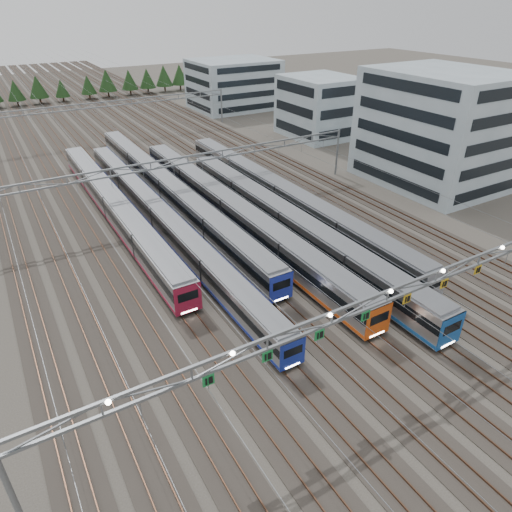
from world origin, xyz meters
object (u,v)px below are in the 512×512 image
train_e (288,223)px  depot_bldg_mid (320,107)px  gantry_near (388,299)px  depot_bldg_north (234,84)px  train_a (115,207)px  train_f (283,196)px  train_c (168,189)px  train_b (160,217)px  train_d (230,210)px  gantry_mid (188,166)px  depot_bldg_south (439,129)px  gantry_far (107,108)px

train_e → depot_bldg_mid: depot_bldg_mid is taller
gantry_near → depot_bldg_north: depot_bldg_north is taller
train_a → train_f: (22.50, -8.81, 0.05)m
train_c → train_f: size_ratio=1.12×
train_b → depot_bldg_north: bearing=54.5°
train_f → train_d: bearing=-176.8°
gantry_near → train_c: bearing=92.9°
train_f → depot_bldg_mid: (30.10, 30.81, 4.20)m
train_c → gantry_near: 43.73m
train_c → gantry_mid: bearing=-55.5°
train_a → gantry_mid: size_ratio=0.93×
train_e → train_d: bearing=120.6°
depot_bldg_south → train_f: bearing=174.5°
train_b → train_e: train_e is taller
depot_bldg_mid → train_d: bearing=-141.3°
gantry_near → depot_bldg_mid: depot_bldg_mid is taller
train_b → depot_bldg_mid: depot_bldg_mid is taller
train_f → gantry_mid: bearing=144.2°
train_a → depot_bldg_south: depot_bldg_south is taller
depot_bldg_south → depot_bldg_mid: (1.51, 33.55, -2.61)m
train_b → train_f: train_f is taller
train_f → gantry_near: (-11.30, -32.01, 4.91)m
train_a → train_e: bearing=-43.2°
train_d → train_c: bearing=110.7°
train_a → train_e: (18.00, -16.91, 0.08)m
depot_bldg_south → train_b: bearing=173.3°
train_a → depot_bldg_mid: depot_bldg_mid is taller
gantry_far → train_b: bearing=-97.6°
train_a → train_c: train_a is taller
train_f → depot_bldg_north: (27.27, 66.28, 4.24)m
train_f → gantry_mid: 14.49m
train_a → gantry_mid: (11.25, -0.69, 4.25)m
train_a → train_d: bearing=-34.6°
depot_bldg_north → train_e: bearing=-113.1°
train_b → train_d: 9.56m
depot_bldg_mid → train_b: bearing=-149.7°
train_c → depot_bldg_north: 68.52m
depot_bldg_south → train_d: bearing=176.6°
gantry_far → depot_bldg_north: bearing=18.9°
gantry_mid → depot_bldg_mid: 47.17m
train_e → depot_bldg_mid: (34.60, 38.91, 4.17)m
depot_bldg_mid → train_e: bearing=-131.6°
gantry_mid → gantry_far: size_ratio=1.00×
train_e → gantry_far: bearing=96.3°
train_e → depot_bldg_south: (33.09, 5.36, 6.78)m
train_d → train_e: bearing=-59.4°
train_d → gantry_far: (-2.25, 53.61, 4.20)m
train_c → depot_bldg_mid: 47.92m
train_a → gantry_mid: bearing=-3.5°
gantry_near → depot_bldg_south: 49.51m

